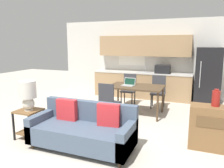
{
  "coord_description": "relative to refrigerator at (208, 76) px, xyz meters",
  "views": [
    {
      "loc": [
        1.82,
        -3.11,
        1.86
      ],
      "look_at": [
        -0.01,
        1.5,
        0.95
      ],
      "focal_mm": 35.0,
      "sensor_mm": 36.0,
      "label": 1
    }
  ],
  "objects": [
    {
      "name": "ground_plane",
      "position": [
        -2.11,
        -4.22,
        -0.88
      ],
      "size": [
        20.0,
        20.0,
        0.0
      ],
      "primitive_type": "plane",
      "color": "beige"
    },
    {
      "name": "wall_back",
      "position": [
        -2.12,
        0.41,
        0.47
      ],
      "size": [
        6.4,
        0.07,
        2.7
      ],
      "color": "silver",
      "rests_on": "ground_plane"
    },
    {
      "name": "kitchen_counter",
      "position": [
        -2.1,
        0.11,
        -0.04
      ],
      "size": [
        3.39,
        0.65,
        2.15
      ],
      "color": "tan",
      "rests_on": "ground_plane"
    },
    {
      "name": "refrigerator",
      "position": [
        0.0,
        0.0,
        0.0
      ],
      "size": [
        0.74,
        0.75,
        1.76
      ],
      "color": "black",
      "rests_on": "ground_plane"
    },
    {
      "name": "dining_table",
      "position": [
        -1.79,
        -1.82,
        -0.18
      ],
      "size": [
        1.43,
        0.92,
        0.77
      ],
      "color": "brown",
      "rests_on": "ground_plane"
    },
    {
      "name": "couch",
      "position": [
        -2.14,
        -4.05,
        -0.55
      ],
      "size": [
        1.86,
        0.8,
        0.83
      ],
      "color": "#3D2D1E",
      "rests_on": "ground_plane"
    },
    {
      "name": "side_table",
      "position": [
        -3.35,
        -4.1,
        -0.5
      ],
      "size": [
        0.45,
        0.45,
        0.58
      ],
      "color": "brown",
      "rests_on": "ground_plane"
    },
    {
      "name": "table_lamp",
      "position": [
        -3.32,
        -4.11,
        0.04
      ],
      "size": [
        0.33,
        0.33,
        0.59
      ],
      "color": "silver",
      "rests_on": "side_table"
    },
    {
      "name": "credenza",
      "position": [
        0.2,
        -3.26,
        -0.49
      ],
      "size": [
        1.14,
        0.4,
        0.79
      ],
      "color": "brown",
      "rests_on": "ground_plane"
    },
    {
      "name": "vase",
      "position": [
        0.03,
        -3.24,
        0.05
      ],
      "size": [
        0.14,
        0.14,
        0.31
      ],
      "color": "maroon",
      "rests_on": "credenza"
    },
    {
      "name": "dining_chair_far_left",
      "position": [
        -2.25,
        -0.98,
        -0.36
      ],
      "size": [
        0.43,
        0.43,
        0.95
      ],
      "rotation": [
        0.0,
        0.0,
        0.03
      ],
      "color": "#38383D",
      "rests_on": "ground_plane"
    },
    {
      "name": "dining_chair_far_right",
      "position": [
        -1.34,
        -0.99,
        -0.36
      ],
      "size": [
        0.45,
        0.45,
        0.95
      ],
      "rotation": [
        0.0,
        0.0,
        0.08
      ],
      "color": "#38383D",
      "rests_on": "ground_plane"
    },
    {
      "name": "dining_chair_near_left",
      "position": [
        -2.25,
        -2.63,
        -0.36
      ],
      "size": [
        0.45,
        0.45,
        0.95
      ],
      "rotation": [
        0.0,
        0.0,
        3.07
      ],
      "color": "#38383D",
      "rests_on": "ground_plane"
    },
    {
      "name": "laptop",
      "position": [
        -1.99,
        -1.82,
        -0.07
      ],
      "size": [
        0.35,
        0.29,
        0.2
      ],
      "rotation": [
        0.0,
        0.0,
        -0.11
      ],
      "color": "#B7BABC",
      "rests_on": "dining_table"
    }
  ]
}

